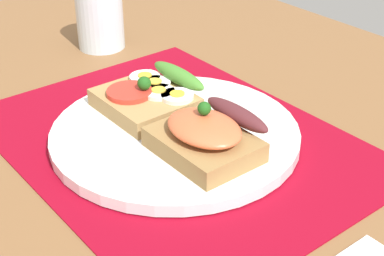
# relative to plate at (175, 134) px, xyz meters

# --- Properties ---
(ground_plane) EXTENTS (1.20, 0.90, 0.03)m
(ground_plane) POSITION_rel_plate_xyz_m (0.00, 0.00, -0.03)
(ground_plane) COLOR brown
(placemat) EXTENTS (0.43, 0.33, 0.00)m
(placemat) POSITION_rel_plate_xyz_m (0.00, 0.00, -0.01)
(placemat) COLOR maroon
(placemat) RESTS_ON ground_plane
(plate) EXTENTS (0.28, 0.28, 0.01)m
(plate) POSITION_rel_plate_xyz_m (0.00, 0.00, 0.00)
(plate) COLOR white
(plate) RESTS_ON placemat
(sandwich_egg_tomato) EXTENTS (0.11, 0.11, 0.04)m
(sandwich_egg_tomato) POSITION_rel_plate_xyz_m (-0.06, 0.01, 0.02)
(sandwich_egg_tomato) COLOR #A9844E
(sandwich_egg_tomato) RESTS_ON plate
(sandwich_salmon) EXTENTS (0.11, 0.10, 0.05)m
(sandwich_salmon) POSITION_rel_plate_xyz_m (0.06, -0.00, 0.03)
(sandwich_salmon) COLOR olive
(sandwich_salmon) RESTS_ON plate
(drinking_glass) EXTENTS (0.07, 0.07, 0.10)m
(drinking_glass) POSITION_rel_plate_xyz_m (-0.29, 0.08, 0.04)
(drinking_glass) COLOR silver
(drinking_glass) RESTS_ON ground_plane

